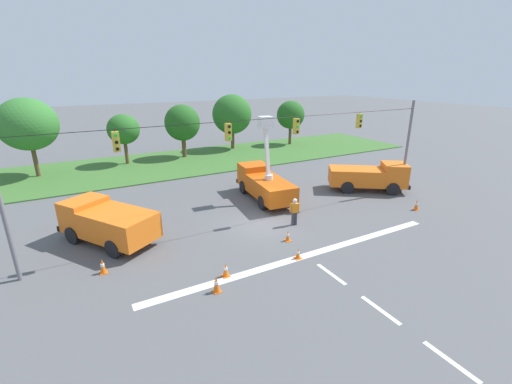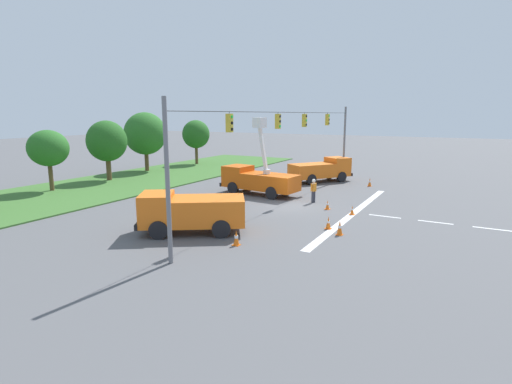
% 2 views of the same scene
% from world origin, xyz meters
% --- Properties ---
extents(ground_plane, '(200.00, 200.00, 0.00)m').
position_xyz_m(ground_plane, '(0.00, 0.00, 0.00)').
color(ground_plane, '#565659').
extents(grass_verge, '(56.00, 12.00, 0.10)m').
position_xyz_m(grass_verge, '(0.00, 18.00, 0.05)').
color(grass_verge, '#3D6B2D').
rests_on(grass_verge, ground).
extents(lane_markings, '(17.60, 15.25, 0.01)m').
position_xyz_m(lane_markings, '(0.00, -6.13, 0.00)').
color(lane_markings, silver).
rests_on(lane_markings, ground).
extents(signal_gantry, '(26.20, 0.33, 7.20)m').
position_xyz_m(signal_gantry, '(-0.02, -0.00, 4.58)').
color(signal_gantry, slate).
rests_on(signal_gantry, ground).
extents(tree_west, '(5.01, 5.02, 7.14)m').
position_xyz_m(tree_west, '(-12.96, 19.04, 4.83)').
color(tree_west, brown).
rests_on(tree_west, ground).
extents(tree_centre, '(3.23, 3.39, 5.21)m').
position_xyz_m(tree_centre, '(-4.93, 19.94, 3.67)').
color(tree_centre, brown).
rests_on(tree_centre, ground).
extents(tree_east, '(3.88, 3.76, 5.90)m').
position_xyz_m(tree_east, '(1.32, 20.07, 3.90)').
color(tree_east, brown).
rests_on(tree_east, ground).
extents(tree_far_east, '(4.86, 4.56, 6.71)m').
position_xyz_m(tree_far_east, '(8.08, 21.55, 4.32)').
color(tree_far_east, brown).
rests_on(tree_far_east, ground).
extents(tree_east_end, '(3.74, 3.38, 5.76)m').
position_xyz_m(tree_east_end, '(16.05, 20.47, 3.93)').
color(tree_east_end, brown).
rests_on(tree_east_end, ground).
extents(utility_truck_bucket_lift, '(2.89, 6.81, 6.22)m').
position_xyz_m(utility_truck_bucket_lift, '(2.44, 3.97, 1.33)').
color(utility_truck_bucket_lift, '#D6560F').
rests_on(utility_truck_bucket_lift, ground).
extents(utility_truck_support_near, '(5.19, 6.18, 2.24)m').
position_xyz_m(utility_truck_support_near, '(-8.84, 2.08, 1.24)').
color(utility_truck_support_near, orange).
rests_on(utility_truck_support_near, ground).
extents(utility_truck_support_far, '(6.32, 5.38, 2.29)m').
position_xyz_m(utility_truck_support_far, '(10.95, 1.54, 1.20)').
color(utility_truck_support_far, orange).
rests_on(utility_truck_support_far, ground).
extents(road_worker, '(0.63, 0.34, 1.77)m').
position_xyz_m(road_worker, '(1.69, -1.12, 1.00)').
color(road_worker, '#383842').
rests_on(road_worker, ground).
extents(traffic_cone_foreground_left, '(0.36, 0.36, 0.77)m').
position_xyz_m(traffic_cone_foreground_left, '(10.66, -3.21, 0.38)').
color(traffic_cone_foreground_left, orange).
rests_on(traffic_cone_foreground_left, ground).
extents(traffic_cone_foreground_right, '(0.36, 0.36, 0.61)m').
position_xyz_m(traffic_cone_foreground_right, '(-0.54, -4.67, 0.29)').
color(traffic_cone_foreground_right, orange).
rests_on(traffic_cone_foreground_right, ground).
extents(traffic_cone_mid_left, '(0.36, 0.36, 0.73)m').
position_xyz_m(traffic_cone_mid_left, '(-4.49, -4.37, 0.36)').
color(traffic_cone_mid_left, orange).
rests_on(traffic_cone_mid_left, ground).
extents(traffic_cone_mid_right, '(0.36, 0.36, 0.65)m').
position_xyz_m(traffic_cone_mid_right, '(0.11, -2.76, 0.31)').
color(traffic_cone_mid_right, orange).
rests_on(traffic_cone_mid_right, ground).
extents(traffic_cone_near_bucket, '(0.36, 0.36, 0.77)m').
position_xyz_m(traffic_cone_near_bucket, '(-9.54, -1.27, 0.38)').
color(traffic_cone_near_bucket, orange).
rests_on(traffic_cone_near_bucket, ground).
extents(traffic_cone_lane_edge_a, '(0.36, 0.36, 0.82)m').
position_xyz_m(traffic_cone_lane_edge_a, '(-5.35, -5.30, 0.41)').
color(traffic_cone_lane_edge_a, orange).
rests_on(traffic_cone_lane_edge_a, ground).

